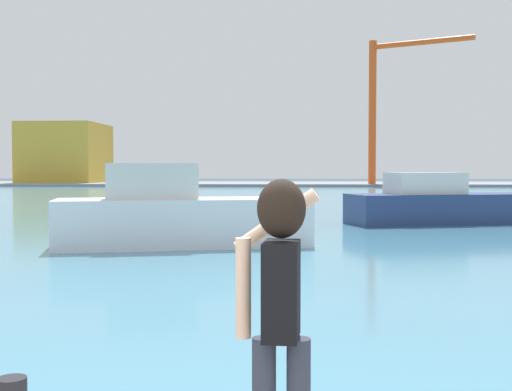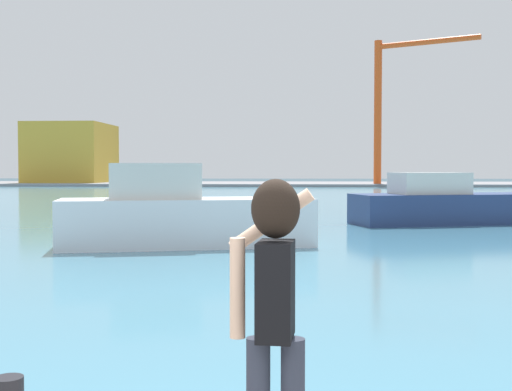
{
  "view_description": "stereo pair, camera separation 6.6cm",
  "coord_description": "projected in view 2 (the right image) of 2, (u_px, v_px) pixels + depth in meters",
  "views": [
    {
      "loc": [
        0.55,
        -2.85,
        2.27
      ],
      "look_at": [
        0.1,
        4.78,
        1.97
      ],
      "focal_mm": 46.67,
      "sensor_mm": 36.0,
      "label": 1
    },
    {
      "loc": [
        0.61,
        -2.85,
        2.27
      ],
      "look_at": [
        0.1,
        4.78,
        1.97
      ],
      "focal_mm": 46.67,
      "sensor_mm": 36.0,
      "label": 2
    }
  ],
  "objects": [
    {
      "name": "port_crane",
      "position": [
        390.0,
        95.0,
        86.14
      ],
      "size": [
        12.24,
        6.71,
        18.7
      ],
      "color": "#D84C19",
      "rests_on": "far_shore_dock"
    },
    {
      "name": "far_shore_dock",
      "position": [
        296.0,
        184.0,
        94.69
      ],
      "size": [
        140.0,
        20.0,
        0.37
      ],
      "primitive_type": "cube",
      "color": "gray",
      "rests_on": "ground_plane"
    },
    {
      "name": "person_photographer",
      "position": [
        274.0,
        296.0,
        3.82
      ],
      "size": [
        0.53,
        0.55,
        1.74
      ],
      "rotation": [
        0.0,
        0.0,
        1.5
      ],
      "color": "#2D3342",
      "rests_on": "quay_promenade"
    },
    {
      "name": "ground_plane",
      "position": [
        293.0,
        198.0,
        52.82
      ],
      "size": [
        220.0,
        220.0,
        0.0
      ],
      "primitive_type": "plane",
      "color": "#334751"
    },
    {
      "name": "boat_moored_2",
      "position": [
        448.0,
        205.0,
        27.49
      ],
      "size": [
        8.63,
        4.72,
        2.12
      ],
      "rotation": [
        0.0,
        0.0,
        0.28
      ],
      "color": "navy",
      "rests_on": "harbor_water"
    },
    {
      "name": "boat_moored",
      "position": [
        182.0,
        216.0,
        19.42
      ],
      "size": [
        7.64,
        3.95,
        2.42
      ],
      "rotation": [
        0.0,
        0.0,
        0.24
      ],
      "color": "white",
      "rests_on": "harbor_water"
    },
    {
      "name": "warehouse_left",
      "position": [
        72.0,
        153.0,
        98.16
      ],
      "size": [
        10.74,
        12.66,
        8.61
      ],
      "primitive_type": "cube",
      "color": "gold",
      "rests_on": "far_shore_dock"
    },
    {
      "name": "harbor_water",
      "position": [
        293.0,
        197.0,
        54.81
      ],
      "size": [
        140.0,
        100.0,
        0.02
      ],
      "primitive_type": "cube",
      "color": "teal",
      "rests_on": "ground_plane"
    }
  ]
}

